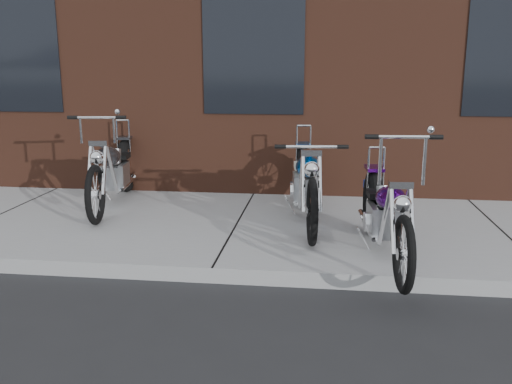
# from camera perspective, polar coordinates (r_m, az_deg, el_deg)

# --- Properties ---
(ground) EXTENTS (120.00, 120.00, 0.00)m
(ground) POSITION_cam_1_polar(r_m,az_deg,el_deg) (5.06, -4.63, -9.58)
(ground) COLOR #232325
(ground) RESTS_ON ground
(sidewalk) EXTENTS (22.00, 3.00, 0.15)m
(sidewalk) POSITION_cam_1_polar(r_m,az_deg,el_deg) (6.43, -1.96, -3.87)
(sidewalk) COLOR #999998
(sidewalk) RESTS_ON ground
(chopper_purple) EXTENTS (0.55, 2.24, 1.26)m
(chopper_purple) POSITION_cam_1_polar(r_m,az_deg,el_deg) (5.30, 13.46, -2.52)
(chopper_purple) COLOR black
(chopper_purple) RESTS_ON sidewalk
(chopper_blue) EXTENTS (0.60, 2.44, 1.06)m
(chopper_blue) POSITION_cam_1_polar(r_m,az_deg,el_deg) (6.41, 5.34, 0.80)
(chopper_blue) COLOR black
(chopper_blue) RESTS_ON sidewalk
(chopper_third) EXTENTS (0.63, 2.43, 1.24)m
(chopper_third) POSITION_cam_1_polar(r_m,az_deg,el_deg) (7.38, -14.76, 2.02)
(chopper_third) COLOR black
(chopper_third) RESTS_ON sidewalk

